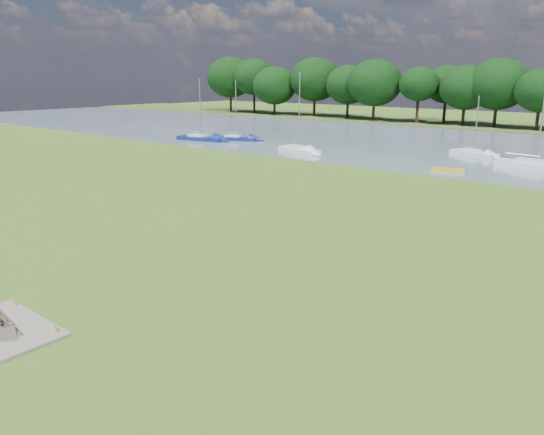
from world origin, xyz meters
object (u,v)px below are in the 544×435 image
Objects in this scene: kayak at (448,170)px; sailboat_6 at (298,148)px; sailboat_0 at (201,137)px; sailboat_3 at (535,163)px; sailboat_5 at (236,137)px; sailboat_2 at (473,152)px.

sailboat_6 is at bearing 156.28° from kayak.
sailboat_3 reaches higher than sailboat_0.
sailboat_5 reaches higher than kayak.
sailboat_0 reaches higher than sailboat_5.
sailboat_0 is 33.18m from sailboat_2.
sailboat_6 is at bearing -129.00° from sailboat_2.
sailboat_5 is at bearing 29.41° from sailboat_0.
kayak is 0.33× the size of sailboat_3.
kayak is 0.36× the size of sailboat_0.
sailboat_2 is 8.38m from sailboat_3.
sailboat_2 is 0.80× the size of sailboat_5.
sailboat_6 reaches higher than sailboat_0.
sailboat_6 is (12.74, -3.50, 0.03)m from sailboat_5.
sailboat_6 is (16.25, -0.61, -0.00)m from sailboat_0.
sailboat_5 is at bearing -176.43° from sailboat_6.
kayak is 33.64m from sailboat_0.
sailboat_3 reaches higher than sailboat_5.
sailboat_2 is at bearing -8.66° from sailboat_5.
sailboat_2 is (-1.64, 10.86, 0.26)m from kayak.
sailboat_5 is (-35.54, -1.65, -0.07)m from sailboat_3.
sailboat_3 is 35.58m from sailboat_5.
sailboat_5 is at bearing -148.32° from sailboat_2.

